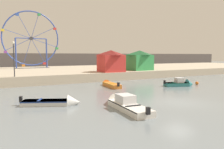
# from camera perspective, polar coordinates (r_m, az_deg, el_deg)

# --- Properties ---
(ground_plane) EXTENTS (240.00, 240.00, 0.00)m
(ground_plane) POSITION_cam_1_polar(r_m,az_deg,el_deg) (19.31, 16.72, -6.81)
(ground_plane) COLOR slate
(quay_promenade) EXTENTS (110.00, 24.58, 1.27)m
(quay_promenade) POSITION_cam_1_polar(r_m,az_deg,el_deg) (43.37, -10.54, 0.61)
(quay_promenade) COLOR #B7A88E
(quay_promenade) RESTS_ON ground_plane
(distant_town_skyline) EXTENTS (140.00, 3.00, 4.40)m
(distant_town_skyline) POSITION_cam_1_polar(r_m,az_deg,el_deg) (65.90, -16.98, 3.30)
(distant_town_skyline) COLOR #564C47
(distant_town_skyline) RESTS_ON ground_plane
(motorboat_teal_painted) EXTENTS (3.91, 2.53, 1.48)m
(motorboat_teal_painted) POSITION_cam_1_polar(r_m,az_deg,el_deg) (29.26, 17.36, -2.23)
(motorboat_teal_painted) COLOR teal
(motorboat_teal_painted) RESTS_ON ground_plane
(motorboat_orange_hull) EXTENTS (1.57, 5.10, 1.05)m
(motorboat_orange_hull) POSITION_cam_1_polar(r_m,az_deg,el_deg) (27.72, -0.65, -2.52)
(motorboat_orange_hull) COLOR orange
(motorboat_orange_hull) RESTS_ON ground_plane
(motorboat_white_red_stripe) EXTENTS (1.88, 6.18, 1.45)m
(motorboat_white_red_stripe) POSITION_cam_1_polar(r_m,az_deg,el_deg) (16.61, 2.73, -7.40)
(motorboat_white_red_stripe) COLOR silver
(motorboat_white_red_stripe) RESTS_ON ground_plane
(motorboat_pale_grey) EXTENTS (4.57, 3.00, 1.20)m
(motorboat_pale_grey) POSITION_cam_1_polar(r_m,az_deg,el_deg) (17.95, -14.02, -6.94)
(motorboat_pale_grey) COLOR silver
(motorboat_pale_grey) RESTS_ON ground_plane
(ferris_wheel_blue_frame) EXTENTS (10.99, 1.20, 11.47)m
(ferris_wheel_blue_frame) POSITION_cam_1_polar(r_m,az_deg,el_deg) (47.84, -20.04, 8.45)
(ferris_wheel_blue_frame) COLOR #334CA8
(ferris_wheel_blue_frame) RESTS_ON quay_promenade
(carnival_booth_red_striped) EXTENTS (3.99, 3.55, 3.39)m
(carnival_booth_red_striped) POSITION_cam_1_polar(r_m,az_deg,el_deg) (34.90, -0.24, 3.59)
(carnival_booth_red_striped) COLOR red
(carnival_booth_red_striped) RESTS_ON quay_promenade
(carnival_booth_green_kiosk) EXTENTS (4.78, 3.65, 3.44)m
(carnival_booth_green_kiosk) POSITION_cam_1_polar(r_m,az_deg,el_deg) (39.08, 7.13, 3.73)
(carnival_booth_green_kiosk) COLOR #33934C
(carnival_booth_green_kiosk) RESTS_ON quay_promenade
(promenade_lamp_near) EXTENTS (0.32, 0.32, 4.27)m
(promenade_lamp_near) POSITION_cam_1_polar(r_m,az_deg,el_deg) (29.35, -23.94, 4.85)
(promenade_lamp_near) COLOR #2D2D33
(promenade_lamp_near) RESTS_ON quay_promenade
(mooring_buoy_orange) EXTENTS (0.44, 0.44, 0.44)m
(mooring_buoy_orange) POSITION_cam_1_polar(r_m,az_deg,el_deg) (31.24, 21.00, -2.07)
(mooring_buoy_orange) COLOR orange
(mooring_buoy_orange) RESTS_ON ground_plane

